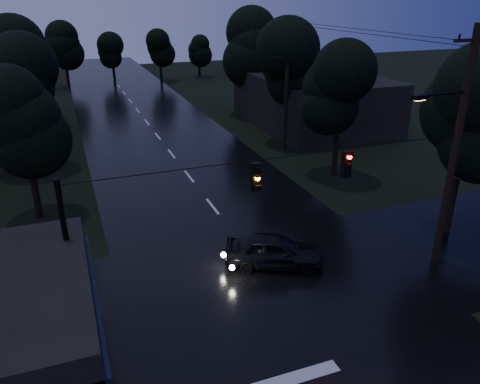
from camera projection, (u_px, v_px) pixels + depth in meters
main_road at (172, 154)px, 34.72m from camera, size 12.00×120.00×0.02m
cross_street at (272, 283)px, 19.23m from camera, size 60.00×9.00×0.02m
building_far_right at (313, 100)px, 41.90m from camera, size 10.00×14.00×4.40m
utility_pole_main at (454, 148)px, 18.75m from camera, size 3.50×0.30×10.00m
utility_pole_far at (286, 99)px, 34.21m from camera, size 2.00×0.30×7.50m
anchor_pole_left at (71, 267)px, 14.74m from camera, size 0.18×0.18×6.00m
span_signals at (302, 169)px, 16.50m from camera, size 15.00×0.37×1.12m
tree_corner_near at (469, 114)px, 21.03m from camera, size 4.48×4.48×9.44m
tree_left_a at (22, 121)px, 22.85m from camera, size 3.92×3.92×8.26m
tree_left_b at (17, 86)px, 29.39m from camera, size 4.20×4.20×8.85m
tree_left_c at (15, 61)px, 37.65m from camera, size 4.48×4.48×9.44m
tree_right_a at (341, 89)px, 28.60m from camera, size 4.20×4.20×8.85m
tree_right_b at (291, 65)px, 35.53m from camera, size 4.48×4.48×9.44m
tree_right_c at (249, 47)px, 44.19m from camera, size 4.76×4.76×10.03m
car at (274, 250)px, 20.22m from camera, size 4.57×3.34×1.45m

